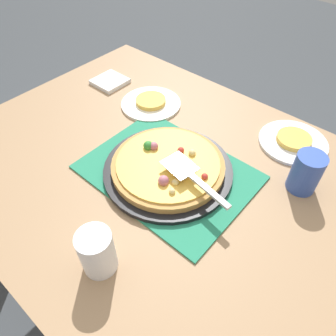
{
  "coord_description": "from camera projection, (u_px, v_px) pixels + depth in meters",
  "views": [
    {
      "loc": [
        0.42,
        -0.48,
        1.44
      ],
      "look_at": [
        0.0,
        0.0,
        0.77
      ],
      "focal_mm": 33.97,
      "sensor_mm": 36.0,
      "label": 1
    }
  ],
  "objects": [
    {
      "name": "napkin_stack",
      "position": [
        110.0,
        81.0,
        1.28
      ],
      "size": [
        0.12,
        0.12,
        0.02
      ],
      "primitive_type": "cube",
      "color": "white",
      "rests_on": "dining_table"
    },
    {
      "name": "cup_far",
      "position": [
        97.0,
        252.0,
        0.7
      ],
      "size": [
        0.08,
        0.08,
        0.12
      ],
      "primitive_type": "cylinder",
      "color": "white",
      "rests_on": "dining_table"
    },
    {
      "name": "placemat",
      "position": [
        168.0,
        172.0,
        0.94
      ],
      "size": [
        0.48,
        0.36,
        0.01
      ],
      "primitive_type": "cube",
      "color": "#237F5B",
      "rests_on": "dining_table"
    },
    {
      "name": "served_slice_right",
      "position": [
        151.0,
        101.0,
        1.17
      ],
      "size": [
        0.11,
        0.11,
        0.02
      ],
      "primitive_type": "cylinder",
      "color": "#EAB747",
      "rests_on": "plate_far_right"
    },
    {
      "name": "served_slice_left",
      "position": [
        294.0,
        139.0,
        1.02
      ],
      "size": [
        0.11,
        0.11,
        0.02
      ],
      "primitive_type": "cylinder",
      "color": "#EAB747",
      "rests_on": "plate_near_left"
    },
    {
      "name": "ground_plane",
      "position": [
        168.0,
        281.0,
        1.49
      ],
      "size": [
        8.0,
        8.0,
        0.0
      ],
      "primitive_type": "plane",
      "color": "#3D4247"
    },
    {
      "name": "plate_near_left",
      "position": [
        293.0,
        142.0,
        1.03
      ],
      "size": [
        0.22,
        0.22,
        0.01
      ],
      "primitive_type": "cylinder",
      "color": "white",
      "rests_on": "dining_table"
    },
    {
      "name": "plate_far_right",
      "position": [
        151.0,
        104.0,
        1.18
      ],
      "size": [
        0.22,
        0.22,
        0.01
      ],
      "primitive_type": "cylinder",
      "color": "white",
      "rests_on": "dining_table"
    },
    {
      "name": "cup_near",
      "position": [
        306.0,
        173.0,
        0.86
      ],
      "size": [
        0.08,
        0.08,
        0.12
      ],
      "primitive_type": "cylinder",
      "color": "#3351AD",
      "rests_on": "dining_table"
    },
    {
      "name": "pizza_pan",
      "position": [
        168.0,
        170.0,
        0.94
      ],
      "size": [
        0.38,
        0.38,
        0.01
      ],
      "primitive_type": "cylinder",
      "color": "black",
      "rests_on": "placemat"
    },
    {
      "name": "dining_table",
      "position": [
        168.0,
        196.0,
        1.02
      ],
      "size": [
        1.4,
        1.0,
        0.75
      ],
      "color": "#9E7A56",
      "rests_on": "ground_plane"
    },
    {
      "name": "pizza_server",
      "position": [
        191.0,
        176.0,
        0.84
      ],
      "size": [
        0.23,
        0.08,
        0.01
      ],
      "color": "silver",
      "rests_on": "pizza"
    },
    {
      "name": "pizza",
      "position": [
        168.0,
        165.0,
        0.92
      ],
      "size": [
        0.33,
        0.33,
        0.05
      ],
      "color": "#B78442",
      "rests_on": "pizza_pan"
    }
  ]
}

